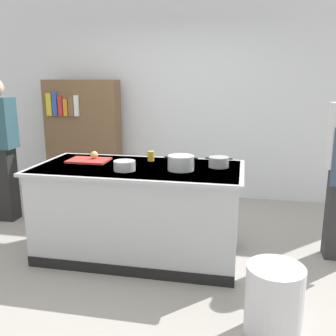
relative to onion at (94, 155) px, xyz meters
name	(u,v)px	position (x,y,z in m)	size (l,w,h in m)	color
ground_plane	(140,254)	(0.51, -0.17, -0.96)	(10.00, 10.00, 0.00)	#9E9991
back_wall	(177,94)	(0.51, 1.93, 0.54)	(6.40, 0.12, 3.00)	silver
counter_island	(139,210)	(0.51, -0.17, -0.49)	(1.98, 0.98, 0.90)	#B7BABF
cutting_board	(89,160)	(-0.04, -0.05, -0.05)	(0.40, 0.28, 0.02)	red
onion	(94,155)	(0.00, 0.00, 0.00)	(0.08, 0.08, 0.08)	tan
stock_pot	(181,163)	(0.93, -0.22, 0.01)	(0.31, 0.24, 0.13)	#B7BABF
sauce_pan	(219,162)	(1.26, -0.04, -0.01)	(0.26, 0.19, 0.10)	#99999E
mixing_bowl	(125,166)	(0.43, -0.34, -0.01)	(0.20, 0.20, 0.09)	#B7BABF
juice_cup	(151,156)	(0.57, 0.10, -0.01)	(0.07, 0.07, 0.10)	yellow
trash_bin	(274,301)	(1.72, -1.15, -0.71)	(0.38, 0.38, 0.51)	silver
person_guest	(0,147)	(-1.38, 0.44, -0.05)	(0.38, 0.24, 1.72)	black
bookshelf	(83,138)	(-0.85, 1.63, -0.11)	(1.10, 0.31, 1.70)	brown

